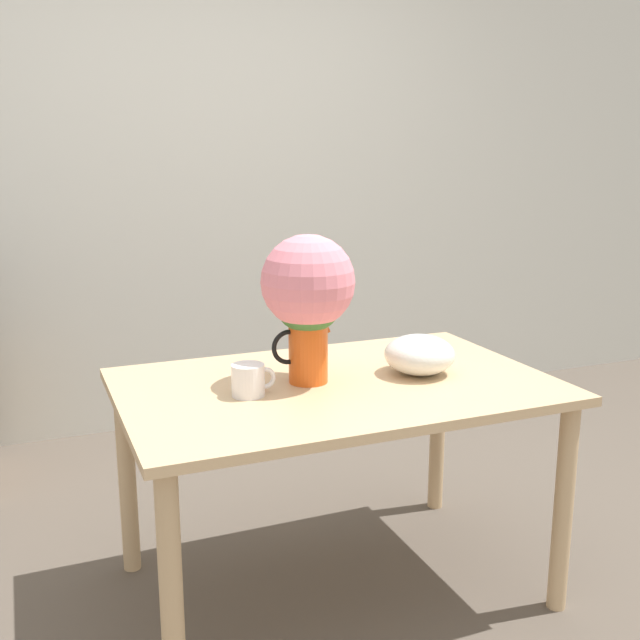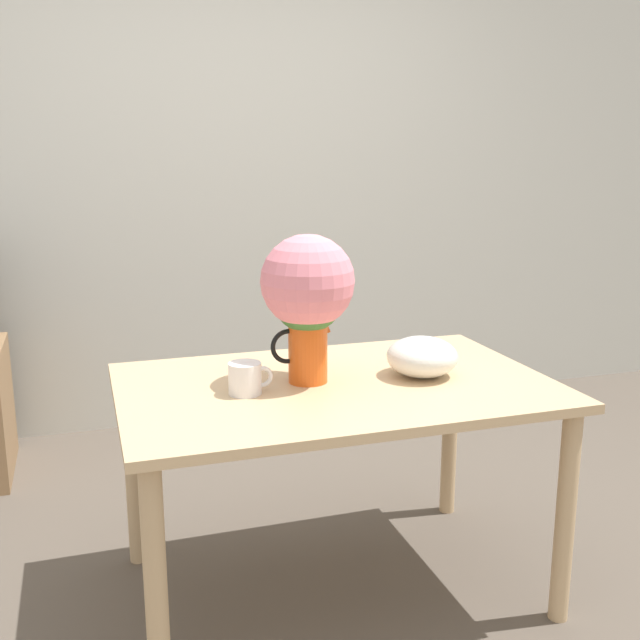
{
  "view_description": "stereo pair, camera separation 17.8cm",
  "coord_description": "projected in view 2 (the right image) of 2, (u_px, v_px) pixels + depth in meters",
  "views": [
    {
      "loc": [
        -0.9,
        -2.03,
        1.44
      ],
      "look_at": [
        -0.03,
        0.08,
        0.92
      ],
      "focal_mm": 42.0,
      "sensor_mm": 36.0,
      "label": 1
    },
    {
      "loc": [
        -0.73,
        -2.09,
        1.44
      ],
      "look_at": [
        -0.03,
        0.08,
        0.92
      ],
      "focal_mm": 42.0,
      "sensor_mm": 36.0,
      "label": 2
    }
  ],
  "objects": [
    {
      "name": "wall_back",
      "position": [
        222.0,
        177.0,
        3.87
      ],
      "size": [
        8.0,
        0.05,
        2.6
      ],
      "color": "silver",
      "rests_on": "ground_plane"
    },
    {
      "name": "ground_plane",
      "position": [
        335.0,
        595.0,
        2.48
      ],
      "size": [
        12.0,
        12.0,
        0.0
      ],
      "primitive_type": "plane",
      "color": "brown"
    },
    {
      "name": "coffee_mug",
      "position": [
        246.0,
        378.0,
        2.24
      ],
      "size": [
        0.14,
        0.1,
        0.1
      ],
      "color": "white",
      "rests_on": "table"
    },
    {
      "name": "flower_vase",
      "position": [
        308.0,
        292.0,
        2.3
      ],
      "size": [
        0.29,
        0.29,
        0.47
      ],
      "color": "#E05619",
      "rests_on": "table"
    },
    {
      "name": "white_bowl",
      "position": [
        422.0,
        357.0,
        2.42
      ],
      "size": [
        0.23,
        0.23,
        0.13
      ],
      "color": "silver",
      "rests_on": "table"
    },
    {
      "name": "table",
      "position": [
        335.0,
        411.0,
        2.38
      ],
      "size": [
        1.35,
        0.87,
        0.72
      ],
      "color": "tan",
      "rests_on": "ground_plane"
    }
  ]
}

